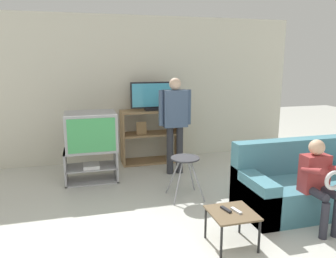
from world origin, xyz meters
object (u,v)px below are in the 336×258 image
(tv_stand, at_px, (91,165))
(remote_control_white, at_px, (236,211))
(media_shelf, at_px, (151,136))
(person_standing_adult, at_px, (175,117))
(television_main, at_px, (91,131))
(person_seated_child, at_px, (319,178))
(couch, at_px, (302,186))
(folding_stool, at_px, (185,164))
(snack_table, at_px, (232,216))
(remote_control_black, at_px, (226,209))
(television_flat, at_px, (153,97))

(tv_stand, bearing_deg, remote_control_white, -59.09)
(media_shelf, relative_size, person_standing_adult, 0.69)
(television_main, relative_size, person_seated_child, 0.75)
(couch, bearing_deg, folding_stool, 152.71)
(person_seated_child, bearing_deg, snack_table, -175.34)
(tv_stand, distance_m, couch, 3.00)
(remote_control_black, xyz_separation_m, person_seated_child, (1.11, 0.04, 0.21))
(person_standing_adult, bearing_deg, television_flat, 106.82)
(folding_stool, xyz_separation_m, remote_control_white, (0.13, -1.24, -0.11))
(media_shelf, bearing_deg, folding_stool, -86.67)
(tv_stand, xyz_separation_m, television_main, (0.02, -0.02, 0.54))
(folding_stool, relative_size, person_standing_adult, 0.37)
(remote_control_white, distance_m, person_standing_adult, 2.29)
(tv_stand, xyz_separation_m, folding_stool, (1.19, -0.97, 0.23))
(television_flat, bearing_deg, media_shelf, 161.68)
(television_flat, distance_m, folding_stool, 1.82)
(remote_control_black, bearing_deg, couch, 8.29)
(tv_stand, distance_m, folding_stool, 1.55)
(television_main, height_order, folding_stool, television_main)
(media_shelf, relative_size, remote_control_white, 7.45)
(media_shelf, relative_size, snack_table, 2.43)
(tv_stand, height_order, person_seated_child, person_seated_child)
(folding_stool, height_order, remote_control_black, folding_stool)
(television_flat, xyz_separation_m, couch, (1.38, -2.35, -0.91))
(media_shelf, distance_m, person_seated_child, 3.10)
(snack_table, height_order, remote_control_black, remote_control_black)
(remote_control_white, bearing_deg, television_main, 108.11)
(television_main, bearing_deg, person_seated_child, -42.23)
(snack_table, height_order, remote_control_white, remote_control_white)
(remote_control_white, xyz_separation_m, couch, (1.19, 0.56, -0.09))
(media_shelf, relative_size, remote_control_black, 7.45)
(remote_control_black, height_order, person_standing_adult, person_standing_adult)
(media_shelf, xyz_separation_m, remote_control_black, (0.14, -2.87, -0.12))
(media_shelf, xyz_separation_m, snack_table, (0.18, -2.92, -0.17))
(tv_stand, xyz_separation_m, snack_table, (1.28, -2.21, 0.07))
(media_shelf, bearing_deg, tv_stand, -147.07)
(media_shelf, distance_m, television_flat, 0.70)
(person_standing_adult, height_order, person_seated_child, person_standing_adult)
(remote_control_black, distance_m, remote_control_white, 0.10)
(folding_stool, height_order, person_standing_adult, person_standing_adult)
(tv_stand, height_order, folding_stool, folding_stool)
(remote_control_black, relative_size, couch, 0.09)
(television_flat, xyz_separation_m, remote_control_black, (0.11, -2.86, -0.82))
(television_main, xyz_separation_m, folding_stool, (1.17, -0.95, -0.31))
(television_main, bearing_deg, folding_stool, -39.06)
(remote_control_black, bearing_deg, tv_stand, 106.15)
(folding_stool, distance_m, person_standing_adult, 1.09)
(tv_stand, distance_m, person_standing_adult, 1.51)
(television_flat, height_order, folding_stool, television_flat)
(tv_stand, height_order, media_shelf, media_shelf)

